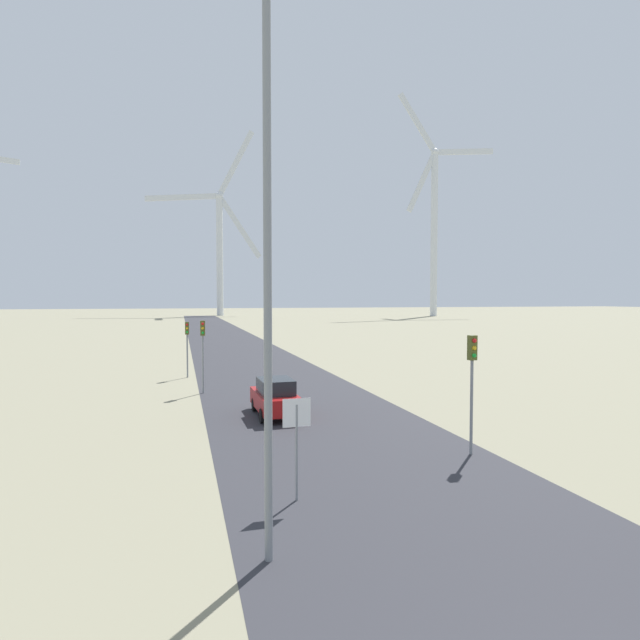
# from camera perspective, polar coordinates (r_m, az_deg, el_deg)

# --- Properties ---
(road_surface) EXTENTS (10.00, 240.00, 0.01)m
(road_surface) POSITION_cam_1_polar(r_m,az_deg,el_deg) (51.80, -8.89, -3.89)
(road_surface) COLOR #2D2D33
(road_surface) RESTS_ON ground
(streetlamp) EXTENTS (3.37, 0.32, 12.57)m
(streetlamp) POSITION_cam_1_polar(r_m,az_deg,el_deg) (10.85, -6.04, 12.79)
(streetlamp) COLOR gray
(streetlamp) RESTS_ON ground
(stop_sign_near) EXTENTS (0.81, 0.07, 2.90)m
(stop_sign_near) POSITION_cam_1_polar(r_m,az_deg,el_deg) (14.33, -2.69, -12.36)
(stop_sign_near) COLOR gray
(stop_sign_near) RESTS_ON ground
(traffic_light_post_near_left) EXTENTS (0.28, 0.34, 4.38)m
(traffic_light_post_near_left) POSITION_cam_1_polar(r_m,az_deg,el_deg) (30.74, -13.25, -2.28)
(traffic_light_post_near_left) COLOR gray
(traffic_light_post_near_left) RESTS_ON ground
(traffic_light_post_near_right) EXTENTS (0.28, 0.33, 4.37)m
(traffic_light_post_near_right) POSITION_cam_1_polar(r_m,az_deg,el_deg) (18.99, 17.00, -5.24)
(traffic_light_post_near_right) COLOR gray
(traffic_light_post_near_right) RESTS_ON ground
(traffic_light_post_mid_left) EXTENTS (0.28, 0.33, 4.02)m
(traffic_light_post_mid_left) POSITION_cam_1_polar(r_m,az_deg,el_deg) (37.17, -14.95, -1.87)
(traffic_light_post_mid_left) COLOR gray
(traffic_light_post_mid_left) RESTS_ON ground
(car_approaching) EXTENTS (1.89, 4.14, 1.83)m
(car_approaching) POSITION_cam_1_polar(r_m,az_deg,el_deg) (24.58, -5.14, -8.78)
(car_approaching) COLOR maroon
(car_approaching) RESTS_ON ground
(wind_turbine_left) EXTENTS (37.82, 7.09, 62.17)m
(wind_turbine_left) POSITION_cam_1_polar(r_m,az_deg,el_deg) (173.04, -11.40, 9.13)
(wind_turbine_left) COLOR silver
(wind_turbine_left) RESTS_ON ground
(wind_turbine_center) EXTENTS (34.30, 2.60, 71.17)m
(wind_turbine_center) POSITION_cam_1_polar(r_m,az_deg,el_deg) (170.20, 12.92, 11.45)
(wind_turbine_center) COLOR silver
(wind_turbine_center) RESTS_ON ground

